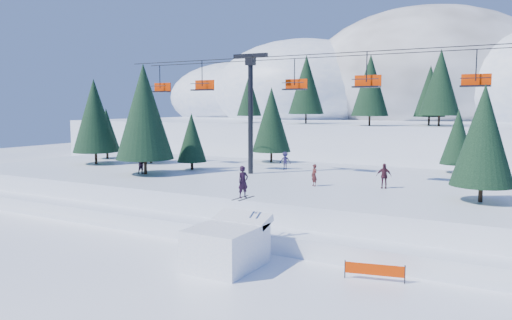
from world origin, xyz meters
The scene contains 10 objects.
ground centered at (0.00, 0.00, 0.00)m, with size 160.00×160.00×0.00m, color white.
mid_shelf centered at (0.00, 18.00, 1.25)m, with size 70.00×22.00×2.50m, color white.
berm centered at (0.00, 8.00, 0.55)m, with size 70.00×6.00×1.10m, color white.
mountain_ridge centered at (-5.07, 73.35, 9.64)m, with size 119.00×60.72×26.46m.
jump_kicker centered at (-1.25, 2.02, 1.19)m, with size 3.18×4.39×5.15m.
chairlift centered at (0.79, 18.05, 9.32)m, with size 46.00×3.21×10.28m.
conifer_stand centered at (-0.43, 18.38, 6.92)m, with size 63.01×18.22×9.45m.
distant_skiers centered at (-0.97, 17.85, 3.33)m, with size 35.22×9.71×1.79m.
banner_near centered at (6.06, 3.64, 0.54)m, with size 2.80×0.65×0.90m.
banner_far centered at (10.18, 6.09, 0.54)m, with size 2.86×0.09×0.90m.
Camera 1 is at (12.40, -19.34, 8.34)m, focal length 35.00 mm.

